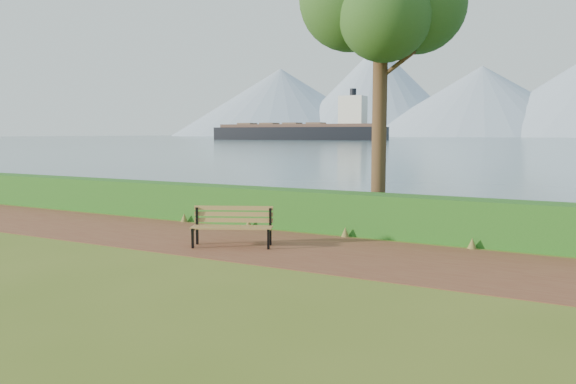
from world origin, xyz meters
The scene contains 7 objects.
ground centered at (0.00, 0.00, 0.00)m, with size 140.00×140.00×0.00m, color #4C611B.
path centered at (0.00, 0.30, 0.01)m, with size 40.00×3.40×0.01m, color brown.
hedge centered at (0.00, 2.60, 0.50)m, with size 32.00×0.85×1.00m, color #184C15.
water centered at (0.00, 260.00, 0.01)m, with size 700.00×510.00×0.00m, color #405A67.
mountains centered at (-9.17, 406.05, 27.70)m, with size 585.00×190.00×70.00m.
bench centered at (-0.15, -0.11, 0.50)m, with size 1.79×1.17×0.87m.
cargo_ship centered at (-80.38, 163.71, 2.80)m, with size 62.31×14.46×18.74m.
Camera 1 is at (6.58, -10.13, 2.46)m, focal length 35.00 mm.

